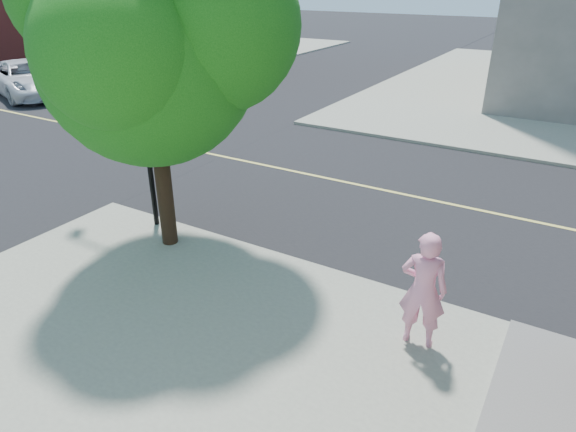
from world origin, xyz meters
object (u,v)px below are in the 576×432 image
Objects in this scene: man_on_phone at (423,290)px; signal_pole at (75,71)px; street_tree at (151,30)px; car_a at (28,78)px.

man_on_phone is 0.48× the size of signal_pole.
street_tree reaches higher than man_on_phone.
man_on_phone is at bearing -92.13° from car_a.
car_a is (-13.27, 7.28, -2.55)m from signal_pole.
car_a is (-16.19, 7.76, -3.57)m from street_tree.
car_a is at bearing 154.38° from street_tree.
car_a is at bearing 128.23° from signal_pole.
street_tree is at bearing -13.57° from man_on_phone.
man_on_phone is 0.29× the size of street_tree.
street_tree reaches higher than signal_pole.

